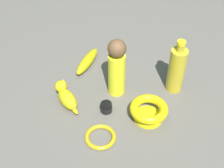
% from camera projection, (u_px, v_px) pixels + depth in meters
% --- Properties ---
extents(ground, '(2.00, 2.00, 0.00)m').
position_uv_depth(ground, '(112.00, 92.00, 1.20)').
color(ground, '#5B5651').
extents(bottle_tall, '(0.06, 0.06, 0.22)m').
position_uv_depth(bottle_tall, '(177.00, 69.00, 1.16)').
color(bottle_tall, gold).
rests_on(bottle_tall, ground).
extents(nail_polish_jar, '(0.04, 0.04, 0.04)m').
position_uv_depth(nail_polish_jar, '(106.00, 107.00, 1.12)').
color(nail_polish_jar, black).
rests_on(nail_polish_jar, ground).
extents(bowl, '(0.13, 0.13, 0.06)m').
position_uv_depth(bowl, '(149.00, 110.00, 1.08)').
color(bowl, yellow).
rests_on(bowl, ground).
extents(banana, '(0.19, 0.09, 0.04)m').
position_uv_depth(banana, '(87.00, 61.00, 1.31)').
color(banana, '#B3AA11').
rests_on(banana, ground).
extents(cat_figurine, '(0.08, 0.14, 0.09)m').
position_uv_depth(cat_figurine, '(66.00, 96.00, 1.14)').
color(cat_figurine, gold).
rests_on(cat_figurine, ground).
extents(person_figure_adult, '(0.09, 0.09, 0.23)m').
position_uv_depth(person_figure_adult, '(117.00, 67.00, 1.13)').
color(person_figure_adult, yellow).
rests_on(person_figure_adult, ground).
extents(bangle, '(0.10, 0.10, 0.01)m').
position_uv_depth(bangle, '(100.00, 137.00, 1.04)').
color(bangle, '#B79C15').
rests_on(bangle, ground).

